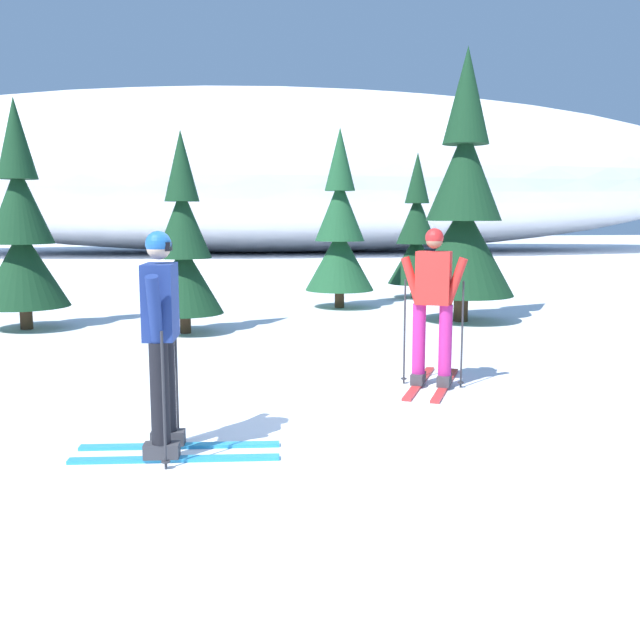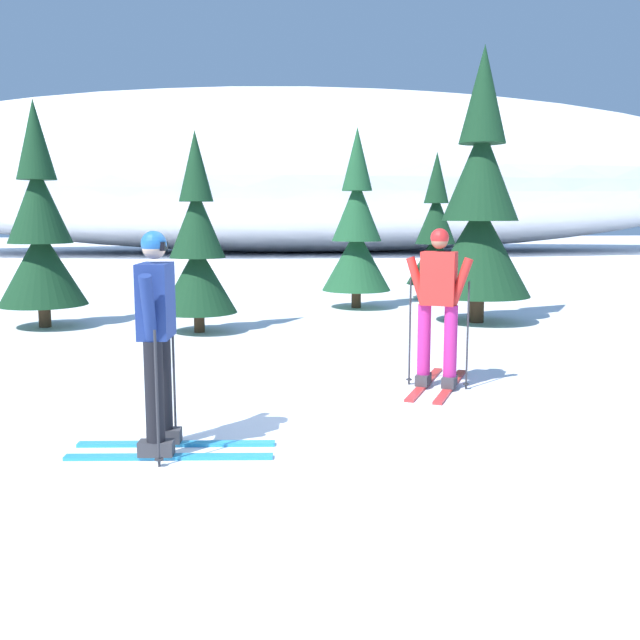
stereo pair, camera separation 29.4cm
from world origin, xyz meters
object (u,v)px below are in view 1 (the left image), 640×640
skier_navy_jacket (162,339)px  pine_tree_far_left (21,234)px  skier_red_jacket (433,305)px  pine_tree_center (340,234)px  pine_tree_far_right (416,238)px  pine_tree_center_left (183,250)px  pine_tree_center_right (464,210)px

skier_navy_jacket → pine_tree_far_left: bearing=111.8°
skier_red_jacket → pine_tree_center: bearing=88.4°
pine_tree_far_left → pine_tree_far_right: 8.77m
pine_tree_center_left → pine_tree_center: size_ratio=0.88×
skier_navy_jacket → pine_tree_center_left: 6.18m
skier_navy_jacket → pine_tree_far_left: (-2.81, 7.02, 0.67)m
skier_navy_jacket → pine_tree_far_right: size_ratio=0.54×
pine_tree_far_left → pine_tree_center: pine_tree_far_left is taller
pine_tree_center_right → pine_tree_far_right: bearing=86.4°
pine_tree_center_left → skier_navy_jacket: bearing=-89.4°
pine_tree_far_right → pine_tree_far_left: bearing=-156.0°
pine_tree_far_left → pine_tree_center_left: size_ratio=1.17×
pine_tree_center_left → skier_red_jacket: bearing=-55.3°
skier_red_jacket → pine_tree_center_right: 5.38m
pine_tree_far_left → pine_tree_center: 6.23m
pine_tree_far_left → skier_red_jacket: bearing=-41.9°
skier_red_jacket → skier_navy_jacket: (-2.87, -1.92, 0.02)m
skier_navy_jacket → pine_tree_center_right: (4.96, 6.76, 1.09)m
pine_tree_center → pine_tree_far_left: bearing=-161.0°
pine_tree_center → pine_tree_far_right: (2.12, 1.53, -0.14)m
pine_tree_center → pine_tree_center_right: size_ratio=0.77×
skier_red_jacket → pine_tree_center_left: (-2.93, 4.24, 0.45)m
pine_tree_far_left → pine_tree_center_right: (7.77, -0.26, 0.42)m
pine_tree_center_right → skier_red_jacket: bearing=-113.4°
pine_tree_far_left → pine_tree_far_right: (8.01, 3.57, -0.21)m
skier_red_jacket → pine_tree_far_left: bearing=138.1°
pine_tree_far_left → pine_tree_center: bearing=19.0°
skier_red_jacket → pine_tree_far_right: bearing=74.9°
pine_tree_center → skier_red_jacket: bearing=-91.6°
skier_navy_jacket → pine_tree_far_right: 11.80m
skier_navy_jacket → pine_tree_center: (3.08, 9.05, 0.61)m
pine_tree_center_left → pine_tree_center: 4.27m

